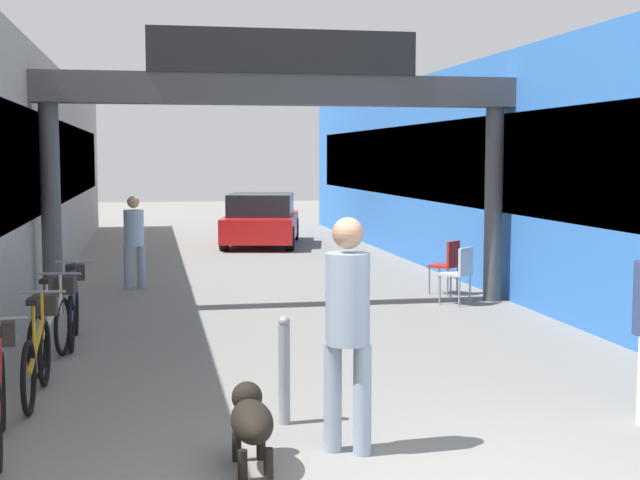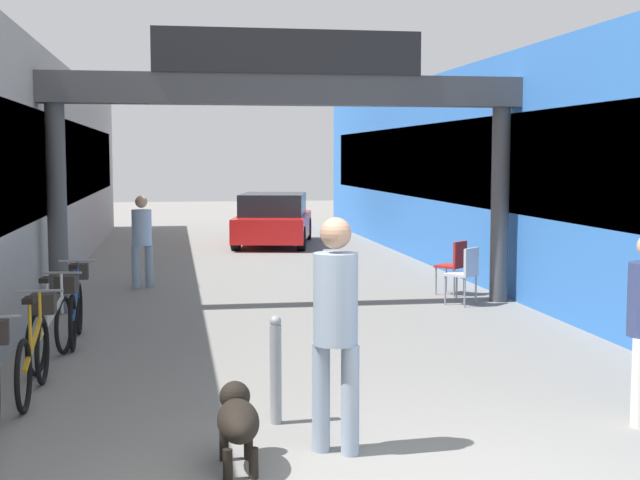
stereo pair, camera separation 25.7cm
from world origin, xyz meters
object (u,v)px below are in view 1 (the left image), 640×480
at_px(bicycle_orange_second, 38,351).
at_px(cafe_chair_red_farther, 448,262).
at_px(parked_car_red, 261,220).
at_px(pedestrian_carrying_crate, 134,236).
at_px(bicycle_blue_farthest, 74,307).
at_px(bollard_post_metal, 284,369).
at_px(cafe_chair_aluminium_nearer, 460,270).
at_px(dog_on_leash, 251,419).
at_px(bicycle_silver_third, 53,324).
at_px(bicycle_red_nearest, 0,391).
at_px(pedestrian_with_dog, 348,318).

relative_size(bicycle_orange_second, cafe_chair_red_farther, 1.90).
distance_m(cafe_chair_red_farther, parked_car_red, 8.99).
bearing_deg(pedestrian_carrying_crate, bicycle_blue_farthest, -98.58).
bearing_deg(bollard_post_metal, bicycle_orange_second, 149.22).
bearing_deg(bicycle_orange_second, cafe_chair_aluminium_nearer, 36.79).
xyz_separation_m(dog_on_leash, bicycle_silver_third, (-1.77, 3.68, 0.07)).
height_order(bicycle_orange_second, bicycle_blue_farthest, same).
bearing_deg(cafe_chair_red_farther, bicycle_silver_third, -146.36).
height_order(pedestrian_carrying_crate, dog_on_leash, pedestrian_carrying_crate).
xyz_separation_m(bollard_post_metal, cafe_chair_aluminium_nearer, (3.56, 5.57, 0.07)).
bearing_deg(cafe_chair_aluminium_nearer, bicycle_blue_farthest, -162.88).
distance_m(bollard_post_metal, cafe_chair_aluminium_nearer, 6.61).
distance_m(bicycle_red_nearest, parked_car_red, 16.01).
relative_size(dog_on_leash, bollard_post_metal, 0.83).
relative_size(pedestrian_with_dog, dog_on_leash, 2.34).
distance_m(pedestrian_with_dog, bicycle_blue_farthest, 5.29).
height_order(bicycle_orange_second, bicycle_silver_third, same).
height_order(dog_on_leash, cafe_chair_red_farther, cafe_chair_red_farther).
relative_size(bicycle_silver_third, bicycle_blue_farthest, 0.99).
distance_m(pedestrian_carrying_crate, bicycle_blue_farthest, 4.44).
height_order(bicycle_orange_second, parked_car_red, parked_car_red).
bearing_deg(bicycle_silver_third, bicycle_red_nearest, -92.39).
height_order(dog_on_leash, cafe_chair_aluminium_nearer, cafe_chair_aluminium_nearer).
distance_m(bicycle_blue_farthest, parked_car_red, 12.10).
height_order(bicycle_orange_second, cafe_chair_aluminium_nearer, bicycle_orange_second).
xyz_separation_m(pedestrian_with_dog, bicycle_orange_second, (-2.53, 2.12, -0.62)).
bearing_deg(pedestrian_carrying_crate, cafe_chair_aluminium_nearer, -28.12).
xyz_separation_m(bicycle_blue_farthest, cafe_chair_aluminium_nearer, (5.60, 1.73, 0.10)).
xyz_separation_m(bicycle_red_nearest, bicycle_blue_farthest, (0.24, 3.99, 0.00)).
distance_m(bicycle_red_nearest, bicycle_orange_second, 1.45).
bearing_deg(cafe_chair_aluminium_nearer, pedestrian_carrying_crate, 151.88).
bearing_deg(bicycle_blue_farthest, parked_car_red, 71.98).
relative_size(bicycle_blue_farthest, cafe_chair_aluminium_nearer, 1.90).
bearing_deg(bicycle_blue_farthest, bicycle_orange_second, -92.65).
distance_m(dog_on_leash, parked_car_red, 16.49).
xyz_separation_m(bicycle_silver_third, parked_car_red, (3.87, 12.67, 0.21)).
bearing_deg(bicycle_red_nearest, dog_on_leash, -24.29).
relative_size(pedestrian_with_dog, cafe_chair_aluminium_nearer, 2.05).
distance_m(pedestrian_with_dog, dog_on_leash, 1.04).
relative_size(bicycle_red_nearest, bicycle_silver_third, 1.00).
relative_size(bicycle_red_nearest, bicycle_orange_second, 1.00).
bearing_deg(pedestrian_with_dog, parked_car_red, 85.29).
relative_size(pedestrian_with_dog, bicycle_red_nearest, 1.08).
xyz_separation_m(dog_on_leash, bicycle_blue_farthest, (-1.65, 4.84, 0.07)).
distance_m(cafe_chair_aluminium_nearer, parked_car_red, 9.96).
bearing_deg(parked_car_red, bollard_post_metal, -96.31).
relative_size(bicycle_blue_farthest, cafe_chair_red_farther, 1.90).
distance_m(bicycle_silver_third, bollard_post_metal, 3.45).
bearing_deg(dog_on_leash, bicycle_blue_farthest, 108.79).
xyz_separation_m(bicycle_blue_farthest, cafe_chair_red_farther, (5.76, 2.75, 0.10)).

